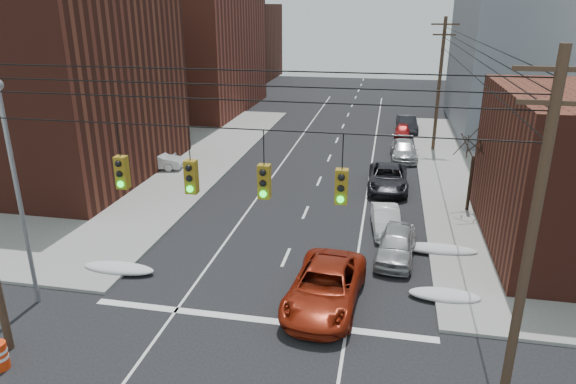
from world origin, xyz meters
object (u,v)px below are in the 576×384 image
at_px(parked_car_d, 404,150).
at_px(lot_car_d, 96,145).
at_px(red_pickup, 325,287).
at_px(parked_car_b, 386,220).
at_px(parked_car_f, 407,124).
at_px(lot_car_a, 155,160).
at_px(parked_car_a, 396,244).
at_px(lot_car_b, 150,151).
at_px(lot_car_c, 97,151).
at_px(parked_car_e, 403,130).
at_px(parked_car_c, 388,178).

distance_m(parked_car_d, lot_car_d, 25.51).
xyz_separation_m(red_pickup, parked_car_b, (2.36, 8.06, -0.18)).
bearing_deg(parked_car_f, lot_car_a, -144.77).
relative_size(parked_car_a, lot_car_b, 0.99).
distance_m(red_pickup, lot_car_d, 28.92).
distance_m(parked_car_f, lot_car_c, 28.85).
xyz_separation_m(parked_car_e, lot_car_d, (-25.25, -11.40, 0.21)).
relative_size(parked_car_a, lot_car_c, 0.89).
height_order(lot_car_a, lot_car_b, lot_car_a).
height_order(parked_car_a, lot_car_b, parked_car_a).
distance_m(red_pickup, lot_car_b, 24.76).
height_order(red_pickup, lot_car_c, red_pickup).
distance_m(parked_car_d, lot_car_c, 24.76).
height_order(lot_car_c, lot_car_d, lot_car_c).
distance_m(parked_car_d, lot_car_a, 19.72).
bearing_deg(lot_car_c, parked_car_d, -76.07).
relative_size(parked_car_e, lot_car_d, 0.92).
bearing_deg(parked_car_b, lot_car_d, 149.15).
relative_size(parked_car_e, lot_car_a, 0.87).
height_order(parked_car_d, parked_car_e, parked_car_d).
xyz_separation_m(lot_car_a, lot_car_c, (-5.68, 1.46, 0.06)).
height_order(parked_car_d, lot_car_a, lot_car_a).
bearing_deg(parked_car_d, lot_car_b, -169.90).
xyz_separation_m(parked_car_b, lot_car_c, (-22.99, 9.31, 0.22)).
height_order(parked_car_d, lot_car_d, lot_car_d).
relative_size(parked_car_d, parked_car_e, 1.41).
xyz_separation_m(parked_car_a, parked_car_c, (-0.55, 10.32, 0.02)).
distance_m(lot_car_a, lot_car_d, 7.48).
xyz_separation_m(lot_car_a, lot_car_b, (-1.60, 2.51, -0.04)).
bearing_deg(lot_car_c, parked_car_a, -116.85).
relative_size(parked_car_f, lot_car_a, 1.17).
height_order(parked_car_a, parked_car_b, parked_car_a).
bearing_deg(lot_car_a, lot_car_c, 67.58).
distance_m(parked_car_a, parked_car_d, 18.02).
height_order(parked_car_e, lot_car_a, lot_car_a).
bearing_deg(parked_car_c, parked_car_d, 80.78).
xyz_separation_m(parked_car_a, lot_car_d, (-24.63, 14.28, 0.05)).
bearing_deg(lot_car_a, parked_car_d, -77.46).
relative_size(parked_car_c, parked_car_d, 1.13).
height_order(parked_car_c, lot_car_b, parked_car_c).
height_order(lot_car_a, lot_car_d, lot_car_a).
bearing_deg(parked_car_b, lot_car_a, 149.38).
bearing_deg(parked_car_b, parked_car_c, 83.77).
relative_size(parked_car_b, parked_car_f, 0.84).
height_order(parked_car_b, parked_car_d, parked_car_d).
bearing_deg(lot_car_a, parked_car_c, -100.52).
bearing_deg(lot_car_a, red_pickup, -144.75).
distance_m(lot_car_a, lot_car_c, 5.87).
bearing_deg(parked_car_a, lot_car_d, 155.87).
height_order(red_pickup, parked_car_e, red_pickup).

